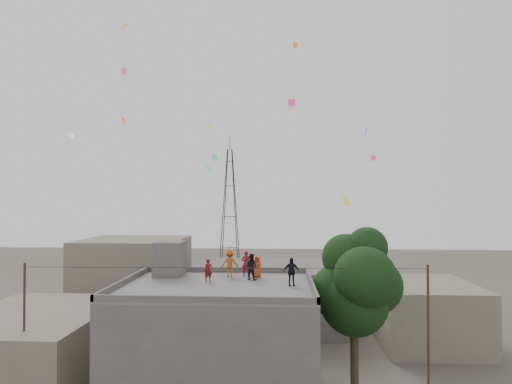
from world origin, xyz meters
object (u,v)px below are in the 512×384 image
at_px(tree, 357,284).
at_px(person_dark_adult, 291,272).
at_px(transmission_tower, 230,210).
at_px(stair_head_box, 170,259).
at_px(person_red_adult, 246,264).

bearing_deg(tree, person_dark_adult, -170.59).
relative_size(tree, transmission_tower, 0.45).
height_order(tree, person_dark_adult, tree).
xyz_separation_m(stair_head_box, person_red_adult, (4.52, 0.02, -0.26)).
relative_size(stair_head_box, tree, 0.22).
height_order(person_red_adult, person_dark_adult, person_red_adult).
distance_m(tree, transmission_tower, 41.12).
bearing_deg(person_dark_adult, person_red_adult, 128.95).
height_order(tree, transmission_tower, transmission_tower).
bearing_deg(person_dark_adult, stair_head_box, 154.38).
bearing_deg(person_red_adult, tree, 163.25).
relative_size(stair_head_box, person_red_adult, 1.35).
height_order(stair_head_box, person_red_adult, stair_head_box).
bearing_deg(stair_head_box, person_dark_adult, -20.03).
distance_m(stair_head_box, person_red_adult, 4.53).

